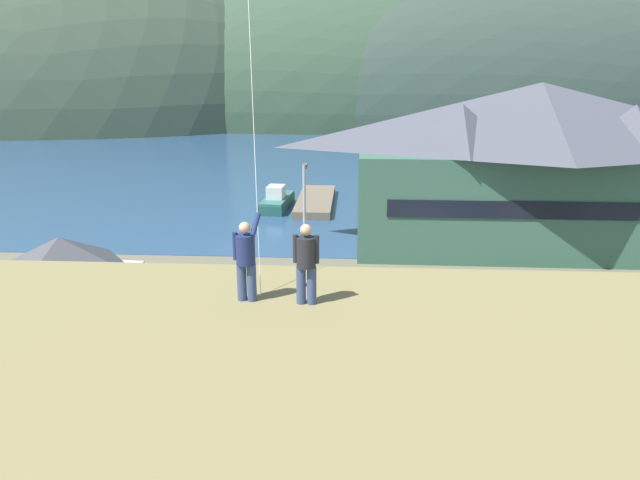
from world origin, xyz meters
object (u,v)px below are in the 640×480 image
at_px(parked_car_front_row_silver, 203,313).
at_px(parked_car_back_row_left, 369,315).
at_px(person_kite_flyer, 246,258).
at_px(harbor_lodge, 535,162).
at_px(person_companion, 306,262).
at_px(parked_car_front_row_end, 578,330).
at_px(storage_shed_near_lot, 65,289).
at_px(parking_light_pole, 305,225).
at_px(parked_car_corner_spot, 490,404).
at_px(wharf_dock, 316,201).
at_px(parked_car_back_row_right, 226,369).
at_px(moored_boat_wharfside, 277,201).

xyz_separation_m(parked_car_front_row_silver, parked_car_back_row_left, (7.80, 0.22, 0.00)).
distance_m(parked_car_front_row_silver, person_kite_flyer, 15.44).
bearing_deg(harbor_lodge, person_companion, -115.14).
bearing_deg(parked_car_front_row_end, storage_shed_near_lot, -179.13).
bearing_deg(person_companion, parked_car_back_row_left, 82.25).
height_order(harbor_lodge, parking_light_pole, harbor_lodge).
bearing_deg(person_kite_flyer, parking_light_pole, 90.84).
xyz_separation_m(storage_shed_near_lot, parked_car_corner_spot, (17.56, -5.73, -1.53)).
height_order(wharf_dock, parked_car_front_row_silver, parked_car_front_row_silver).
distance_m(harbor_lodge, parked_car_back_row_right, 27.04).
relative_size(moored_boat_wharfside, parked_car_back_row_left, 1.53).
height_order(parked_car_back_row_left, person_kite_flyer, person_kite_flyer).
xyz_separation_m(wharf_dock, parked_car_back_row_right, (-1.23, -32.30, 0.71)).
relative_size(parked_car_front_row_end, person_kite_flyer, 2.30).
relative_size(parked_car_corner_spot, parked_car_front_row_silver, 1.00).
bearing_deg(wharf_dock, person_kite_flyer, -88.22).
bearing_deg(parked_car_back_row_left, parked_car_front_row_silver, -178.35).
bearing_deg(parked_car_front_row_silver, person_kite_flyer, -69.90).
height_order(storage_shed_near_lot, person_kite_flyer, person_kite_flyer).
bearing_deg(parked_car_back_row_left, wharf_dock, 99.12).
height_order(harbor_lodge, parked_car_corner_spot, harbor_lodge).
bearing_deg(person_kite_flyer, parked_car_front_row_silver, 110.10).
distance_m(parked_car_corner_spot, parked_car_back_row_left, 8.13).
distance_m(parked_car_corner_spot, person_companion, 10.95).
height_order(harbor_lodge, person_kite_flyer, harbor_lodge).
relative_size(moored_boat_wharfside, parked_car_front_row_silver, 1.51).
xyz_separation_m(harbor_lodge, moored_boat_wharfside, (-19.18, 10.20, -5.24)).
bearing_deg(person_companion, harbor_lodge, 64.86).
bearing_deg(parked_car_front_row_silver, person_companion, -65.20).
bearing_deg(parked_car_front_row_end, parked_car_back_row_right, -163.76).
bearing_deg(parked_car_back_row_left, person_companion, -97.75).
bearing_deg(parked_car_front_row_silver, parking_light_pole, 42.63).
bearing_deg(harbor_lodge, moored_boat_wharfside, 151.99).
xyz_separation_m(moored_boat_wharfside, parked_car_back_row_right, (2.13, -30.60, 0.34)).
distance_m(parked_car_corner_spot, parked_car_back_row_right, 9.66).
xyz_separation_m(harbor_lodge, parked_car_front_row_end, (-2.40, -16.14, -4.90)).
relative_size(storage_shed_near_lot, parked_car_front_row_silver, 1.45).
relative_size(storage_shed_near_lot, moored_boat_wharfside, 0.96).
bearing_deg(moored_boat_wharfside, parked_car_back_row_left, -73.09).
height_order(moored_boat_wharfside, person_companion, person_companion).
bearing_deg(parking_light_pole, wharf_dock, 92.48).
xyz_separation_m(parked_car_corner_spot, parking_light_pole, (-7.26, 11.01, 3.23)).
bearing_deg(wharf_dock, moored_boat_wharfside, -153.15).
distance_m(wharf_dock, person_kite_flyer, 40.87).
relative_size(harbor_lodge, parked_car_back_row_right, 5.95).
xyz_separation_m(harbor_lodge, parked_car_back_row_left, (-11.49, -15.09, -4.90)).
xyz_separation_m(storage_shed_near_lot, wharf_dock, (9.30, 28.38, -2.25)).
relative_size(parked_car_back_row_right, parked_car_front_row_silver, 0.99).
bearing_deg(parked_car_corner_spot, storage_shed_near_lot, 161.93).
bearing_deg(parked_car_back_row_right, parked_car_front_row_end, 16.24).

